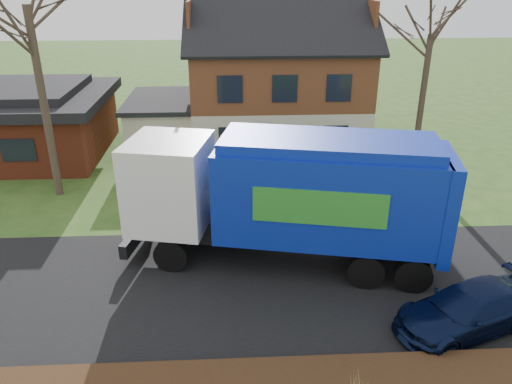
{
  "coord_description": "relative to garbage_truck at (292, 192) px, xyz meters",
  "views": [
    {
      "loc": [
        -0.59,
        -13.24,
        9.23
      ],
      "look_at": [
        0.23,
        2.5,
        2.14
      ],
      "focal_mm": 35.0,
      "sensor_mm": 36.0,
      "label": 1
    }
  ],
  "objects": [
    {
      "name": "ground",
      "position": [
        -1.33,
        -1.42,
        -2.58
      ],
      "size": [
        120.0,
        120.0,
        0.0
      ],
      "primitive_type": "plane",
      "color": "#2B501A",
      "rests_on": "ground"
    },
    {
      "name": "road",
      "position": [
        -1.33,
        -1.42,
        -2.57
      ],
      "size": [
        80.0,
        7.0,
        0.02
      ],
      "primitive_type": "cube",
      "color": "black",
      "rests_on": "ground"
    },
    {
      "name": "main_house",
      "position": [
        0.15,
        12.49,
        1.44
      ],
      "size": [
        12.95,
        8.95,
        9.26
      ],
      "color": "beige",
      "rests_on": "ground"
    },
    {
      "name": "ranch_house",
      "position": [
        -13.33,
        11.58,
        -0.77
      ],
      "size": [
        9.8,
        8.2,
        3.7
      ],
      "color": "maroon",
      "rests_on": "ground"
    },
    {
      "name": "garbage_truck",
      "position": [
        0.0,
        0.0,
        0.0
      ],
      "size": [
        10.81,
        4.87,
        4.48
      ],
      "rotation": [
        0.0,
        0.0,
        -0.21
      ],
      "color": "black",
      "rests_on": "ground"
    },
    {
      "name": "silver_sedan",
      "position": [
        -1.39,
        2.36,
        -1.82
      ],
      "size": [
        4.89,
        2.96,
        1.52
      ],
      "primitive_type": "imported",
      "rotation": [
        0.0,
        0.0,
        1.89
      ],
      "color": "#9E9FA5",
      "rests_on": "ground"
    },
    {
      "name": "navy_wagon",
      "position": [
        4.53,
        -3.78,
        -1.95
      ],
      "size": [
        4.7,
        3.15,
        1.26
      ],
      "primitive_type": "imported",
      "rotation": [
        0.0,
        0.0,
        -1.22
      ],
      "color": "black",
      "rests_on": "ground"
    },
    {
      "name": "tree_front_east",
      "position": [
        7.21,
        8.35,
        4.97
      ],
      "size": [
        3.35,
        3.35,
        9.3
      ],
      "color": "#413227",
      "rests_on": "ground"
    }
  ]
}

